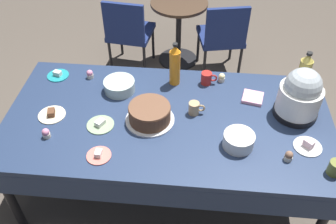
{
  "coord_description": "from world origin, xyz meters",
  "views": [
    {
      "loc": [
        0.17,
        -1.78,
        2.45
      ],
      "look_at": [
        0.0,
        0.0,
        0.8
      ],
      "focal_mm": 39.2,
      "sensor_mm": 36.0,
      "label": 1
    }
  ],
  "objects_px": {
    "dessert_plate_cream": "(52,114)",
    "coffee_mug_red": "(207,78)",
    "dessert_plate_coral": "(99,155)",
    "slow_cooker": "(300,95)",
    "maroon_chair_left": "(128,30)",
    "glass_salad_bowl": "(119,86)",
    "coffee_mug_olive": "(336,168)",
    "soda_bottle_orange_juice": "(175,65)",
    "ceramic_snack_bowl": "(239,140)",
    "dessert_plate_sage": "(100,124)",
    "cupcake_vanilla": "(289,156)",
    "maroon_chair_right": "(222,35)",
    "round_cafe_table": "(179,21)",
    "coffee_mug_tan": "(194,108)",
    "cupcake_rose": "(46,133)",
    "cupcake_cocoa": "(222,78)",
    "soda_bottle_ginger_ale": "(304,73)",
    "dessert_plate_white": "(308,145)",
    "dessert_plate_teal": "(58,75)",
    "frosted_layer_cake": "(150,114)",
    "potluck_table": "(168,124)",
    "cupcake_berry": "(90,74)"
  },
  "relations": [
    {
      "from": "potluck_table",
      "to": "soda_bottle_ginger_ale",
      "type": "xyz_separation_m",
      "value": [
        0.93,
        0.4,
        0.21
      ]
    },
    {
      "from": "dessert_plate_white",
      "to": "coffee_mug_tan",
      "type": "xyz_separation_m",
      "value": [
        -0.71,
        0.24,
        0.03
      ]
    },
    {
      "from": "soda_bottle_ginger_ale",
      "to": "glass_salad_bowl",
      "type": "bearing_deg",
      "value": -173.83
    },
    {
      "from": "dessert_plate_teal",
      "to": "cupcake_vanilla",
      "type": "distance_m",
      "value": 1.77
    },
    {
      "from": "slow_cooker",
      "to": "dessert_plate_white",
      "type": "relative_size",
      "value": 2.07
    },
    {
      "from": "dessert_plate_cream",
      "to": "maroon_chair_right",
      "type": "relative_size",
      "value": 0.22
    },
    {
      "from": "coffee_mug_red",
      "to": "round_cafe_table",
      "type": "xyz_separation_m",
      "value": [
        -0.3,
        1.37,
        -0.3
      ]
    },
    {
      "from": "cupcake_vanilla",
      "to": "soda_bottle_orange_juice",
      "type": "relative_size",
      "value": 0.2
    },
    {
      "from": "cupcake_berry",
      "to": "coffee_mug_olive",
      "type": "height_order",
      "value": "coffee_mug_olive"
    },
    {
      "from": "coffee_mug_olive",
      "to": "maroon_chair_left",
      "type": "bearing_deg",
      "value": 129.05
    },
    {
      "from": "cupcake_rose",
      "to": "cupcake_cocoa",
      "type": "distance_m",
      "value": 1.31
    },
    {
      "from": "maroon_chair_right",
      "to": "round_cafe_table",
      "type": "xyz_separation_m",
      "value": [
        -0.47,
        0.22,
        0.01
      ]
    },
    {
      "from": "dessert_plate_coral",
      "to": "maroon_chair_left",
      "type": "xyz_separation_m",
      "value": [
        -0.17,
        1.92,
        -0.27
      ]
    },
    {
      "from": "coffee_mug_tan",
      "to": "round_cafe_table",
      "type": "relative_size",
      "value": 0.16
    },
    {
      "from": "glass_salad_bowl",
      "to": "dessert_plate_cream",
      "type": "height_order",
      "value": "glass_salad_bowl"
    },
    {
      "from": "cupcake_rose",
      "to": "potluck_table",
      "type": "bearing_deg",
      "value": 18.46
    },
    {
      "from": "ceramic_snack_bowl",
      "to": "glass_salad_bowl",
      "type": "bearing_deg",
      "value": 150.75
    },
    {
      "from": "coffee_mug_olive",
      "to": "coffee_mug_tan",
      "type": "relative_size",
      "value": 1.07
    },
    {
      "from": "dessert_plate_white",
      "to": "maroon_chair_right",
      "type": "bearing_deg",
      "value": 105.22
    },
    {
      "from": "dessert_plate_teal",
      "to": "coffee_mug_olive",
      "type": "bearing_deg",
      "value": -21.9
    },
    {
      "from": "dessert_plate_white",
      "to": "round_cafe_table",
      "type": "height_order",
      "value": "dessert_plate_white"
    },
    {
      "from": "dessert_plate_sage",
      "to": "cupcake_vanilla",
      "type": "xyz_separation_m",
      "value": [
        1.18,
        -0.18,
        0.02
      ]
    },
    {
      "from": "dessert_plate_coral",
      "to": "slow_cooker",
      "type": "bearing_deg",
      "value": 21.72
    },
    {
      "from": "dessert_plate_coral",
      "to": "cupcake_cocoa",
      "type": "height_order",
      "value": "cupcake_cocoa"
    },
    {
      "from": "dessert_plate_coral",
      "to": "round_cafe_table",
      "type": "height_order",
      "value": "dessert_plate_coral"
    },
    {
      "from": "ceramic_snack_bowl",
      "to": "maroon_chair_right",
      "type": "height_order",
      "value": "maroon_chair_right"
    },
    {
      "from": "soda_bottle_ginger_ale",
      "to": "coffee_mug_tan",
      "type": "xyz_separation_m",
      "value": [
        -0.76,
        -0.34,
        -0.1
      ]
    },
    {
      "from": "ceramic_snack_bowl",
      "to": "round_cafe_table",
      "type": "distance_m",
      "value": 2.07
    },
    {
      "from": "coffee_mug_red",
      "to": "maroon_chair_left",
      "type": "bearing_deg",
      "value": 125.18
    },
    {
      "from": "cupcake_vanilla",
      "to": "maroon_chair_left",
      "type": "bearing_deg",
      "value": 125.33
    },
    {
      "from": "dessert_plate_white",
      "to": "dessert_plate_sage",
      "type": "bearing_deg",
      "value": 177.05
    },
    {
      "from": "coffee_mug_red",
      "to": "glass_salad_bowl",
      "type": "bearing_deg",
      "value": -167.24
    },
    {
      "from": "cupcake_cocoa",
      "to": "maroon_chair_left",
      "type": "distance_m",
      "value": 1.47
    },
    {
      "from": "dessert_plate_cream",
      "to": "cupcake_berry",
      "type": "distance_m",
      "value": 0.46
    },
    {
      "from": "ceramic_snack_bowl",
      "to": "dessert_plate_teal",
      "type": "bearing_deg",
      "value": 156.06
    },
    {
      "from": "potluck_table",
      "to": "coffee_mug_olive",
      "type": "distance_m",
      "value": 1.07
    },
    {
      "from": "dessert_plate_teal",
      "to": "round_cafe_table",
      "type": "bearing_deg",
      "value": 59.07
    },
    {
      "from": "coffee_mug_olive",
      "to": "coffee_mug_red",
      "type": "xyz_separation_m",
      "value": [
        -0.75,
        0.77,
        0.0
      ]
    },
    {
      "from": "potluck_table",
      "to": "dessert_plate_coral",
      "type": "bearing_deg",
      "value": -135.59
    },
    {
      "from": "dessert_plate_coral",
      "to": "soda_bottle_orange_juice",
      "type": "height_order",
      "value": "soda_bottle_orange_juice"
    },
    {
      "from": "frosted_layer_cake",
      "to": "cupcake_vanilla",
      "type": "height_order",
      "value": "frosted_layer_cake"
    },
    {
      "from": "ceramic_snack_bowl",
      "to": "dessert_plate_coral",
      "type": "bearing_deg",
      "value": -168.86
    },
    {
      "from": "dessert_plate_cream",
      "to": "coffee_mug_red",
      "type": "relative_size",
      "value": 1.53
    },
    {
      "from": "maroon_chair_left",
      "to": "glass_salad_bowl",
      "type": "bearing_deg",
      "value": -82.01
    },
    {
      "from": "dessert_plate_cream",
      "to": "cupcake_cocoa",
      "type": "distance_m",
      "value": 1.25
    },
    {
      "from": "dessert_plate_teal",
      "to": "soda_bottle_ginger_ale",
      "type": "distance_m",
      "value": 1.82
    },
    {
      "from": "potluck_table",
      "to": "maroon_chair_left",
      "type": "bearing_deg",
      "value": 109.86
    },
    {
      "from": "glass_salad_bowl",
      "to": "soda_bottle_orange_juice",
      "type": "distance_m",
      "value": 0.43
    },
    {
      "from": "dessert_plate_white",
      "to": "cupcake_vanilla",
      "type": "relative_size",
      "value": 2.58
    },
    {
      "from": "glass_salad_bowl",
      "to": "ceramic_snack_bowl",
      "type": "xyz_separation_m",
      "value": [
        0.83,
        -0.47,
        0.0
      ]
    }
  ]
}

